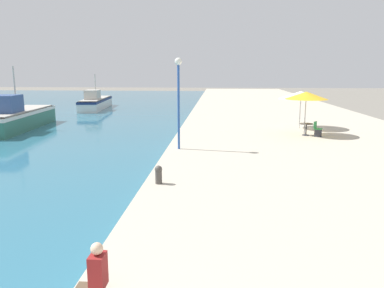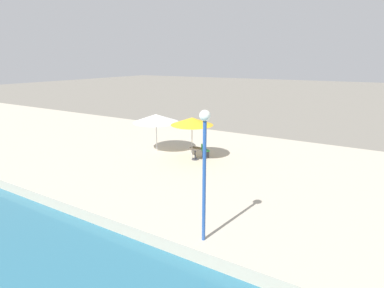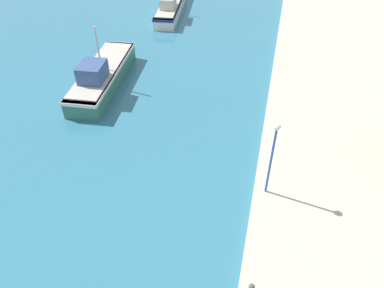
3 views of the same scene
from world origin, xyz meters
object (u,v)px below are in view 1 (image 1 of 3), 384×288
(fishing_boat_mid, at_px, (96,102))
(cafe_umbrella_pink, at_px, (306,95))
(person_at_quay, at_px, (96,272))
(fishing_boat_near, at_px, (16,117))
(cafe_table, at_px, (306,127))
(lamppost, at_px, (179,88))
(mooring_bollard, at_px, (159,174))
(cafe_chair_left, at_px, (318,131))
(cafe_umbrella_white, at_px, (301,95))

(fishing_boat_mid, xyz_separation_m, cafe_umbrella_pink, (19.85, -20.11, 2.15))
(person_at_quay, bearing_deg, fishing_boat_near, 121.61)
(fishing_boat_mid, xyz_separation_m, cafe_table, (19.91, -20.30, 0.24))
(fishing_boat_mid, relative_size, person_at_quay, 10.42)
(fishing_boat_near, relative_size, fishing_boat_mid, 0.97)
(cafe_umbrella_pink, height_order, lamppost, lamppost)
(cafe_umbrella_pink, distance_m, mooring_bollard, 13.30)
(cafe_table, bearing_deg, cafe_chair_left, -33.72)
(cafe_umbrella_white, height_order, mooring_bollard, cafe_umbrella_white)
(cafe_table, height_order, mooring_bollard, cafe_table)
(fishing_boat_near, relative_size, cafe_chair_left, 10.99)
(person_at_quay, height_order, lamppost, lamppost)
(cafe_chair_left, bearing_deg, mooring_bollard, -4.69)
(cafe_chair_left, bearing_deg, fishing_boat_mid, -101.53)
(fishing_boat_mid, bearing_deg, cafe_umbrella_white, -46.94)
(person_at_quay, bearing_deg, cafe_umbrella_pink, 66.85)
(mooring_bollard, bearing_deg, cafe_umbrella_white, 60.62)
(fishing_boat_near, xyz_separation_m, cafe_chair_left, (21.46, -4.65, -0.11))
(fishing_boat_near, xyz_separation_m, cafe_umbrella_pink, (20.79, -4.06, 2.01))
(person_at_quay, bearing_deg, lamppost, 89.34)
(lamppost, bearing_deg, fishing_boat_near, 146.65)
(cafe_chair_left, distance_m, lamppost, 9.46)
(cafe_chair_left, xyz_separation_m, mooring_bollard, (-8.11, -10.23, 0.02))
(mooring_bollard, bearing_deg, cafe_umbrella_pink, 55.46)
(fishing_boat_near, height_order, mooring_bollard, fishing_boat_near)
(person_at_quay, bearing_deg, cafe_table, 66.45)
(fishing_boat_mid, bearing_deg, lamppost, -69.95)
(cafe_umbrella_white, relative_size, mooring_bollard, 4.70)
(person_at_quay, relative_size, mooring_bollard, 1.52)
(fishing_boat_mid, height_order, person_at_quay, fishing_boat_mid)
(fishing_boat_mid, height_order, cafe_chair_left, fishing_boat_mid)
(cafe_chair_left, bearing_deg, fishing_boat_near, -68.52)
(fishing_boat_mid, height_order, lamppost, lamppost)
(cafe_table, height_order, person_at_quay, person_at_quay)
(cafe_umbrella_pink, bearing_deg, mooring_bollard, -124.54)
(cafe_umbrella_pink, bearing_deg, lamppost, -146.96)
(cafe_umbrella_pink, xyz_separation_m, mooring_bollard, (-7.44, -10.82, -2.09))
(fishing_boat_near, bearing_deg, cafe_umbrella_white, -8.01)
(fishing_boat_mid, distance_m, cafe_chair_left, 29.14)
(person_at_quay, bearing_deg, cafe_chair_left, 64.28)
(cafe_chair_left, distance_m, mooring_bollard, 13.05)
(fishing_boat_mid, relative_size, cafe_chair_left, 11.38)
(cafe_umbrella_white, xyz_separation_m, cafe_table, (-0.26, -3.17, -1.75))
(cafe_umbrella_white, relative_size, cafe_table, 3.84)
(fishing_boat_near, distance_m, cafe_table, 21.29)
(fishing_boat_near, xyz_separation_m, lamppost, (13.44, -8.85, 2.66))
(cafe_umbrella_pink, distance_m, cafe_chair_left, 2.30)
(cafe_table, xyz_separation_m, lamppost, (-7.42, -4.59, 2.56))
(cafe_table, bearing_deg, person_at_quay, -113.55)
(fishing_boat_mid, bearing_deg, cafe_umbrella_pink, -51.98)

